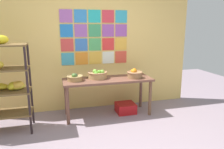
# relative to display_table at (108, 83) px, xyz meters

# --- Properties ---
(back_wall_with_art) EXTENTS (4.22, 0.07, 2.62)m
(back_wall_with_art) POSITION_rel_display_table_xyz_m (-0.21, 0.51, 0.69)
(back_wall_with_art) COLOR #EBC366
(back_wall_with_art) RESTS_ON ground
(display_table) EXTENTS (1.66, 0.58, 0.72)m
(display_table) POSITION_rel_display_table_xyz_m (0.00, 0.00, 0.00)
(display_table) COLOR brown
(display_table) RESTS_ON ground
(fruit_basket_centre) EXTENTS (0.29, 0.29, 0.17)m
(fruit_basket_centre) POSITION_rel_display_table_xyz_m (0.51, -0.06, 0.17)
(fruit_basket_centre) COLOR #986D46
(fruit_basket_centre) RESTS_ON display_table
(fruit_basket_right) EXTENTS (0.29, 0.29, 0.14)m
(fruit_basket_right) POSITION_rel_display_table_xyz_m (-0.61, 0.01, 0.15)
(fruit_basket_right) COLOR #AA834D
(fruit_basket_right) RESTS_ON display_table
(fruit_basket_left) EXTENTS (0.37, 0.37, 0.18)m
(fruit_basket_left) POSITION_rel_display_table_xyz_m (-0.18, 0.09, 0.17)
(fruit_basket_left) COLOR tan
(fruit_basket_left) RESTS_ON display_table
(produce_crate_under_table) EXTENTS (0.36, 0.35, 0.19)m
(produce_crate_under_table) POSITION_rel_display_table_xyz_m (0.36, 0.01, -0.53)
(produce_crate_under_table) COLOR #AF1417
(produce_crate_under_table) RESTS_ON ground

